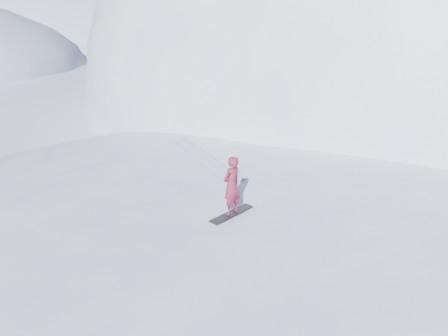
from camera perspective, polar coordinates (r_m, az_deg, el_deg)
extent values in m
plane|color=white|center=(15.08, 8.07, -12.80)|extent=(400.00, 400.00, 0.00)
ellipsoid|color=white|center=(17.82, 7.70, -7.26)|extent=(36.00, 28.00, 4.80)
ellipsoid|color=white|center=(47.00, 22.40, 8.72)|extent=(60.00, 56.00, 56.00)
ellipsoid|color=white|center=(35.95, 11.87, 6.67)|extent=(28.00, 24.00, 18.00)
ellipsoid|color=white|center=(12.73, -6.66, -19.86)|extent=(6.00, 5.40, 0.80)
ellipsoid|color=white|center=(19.72, -3.57, -4.28)|extent=(7.00, 6.30, 1.00)
ellipsoid|color=white|center=(21.30, 22.10, -3.91)|extent=(4.00, 3.60, 0.60)
cube|color=black|center=(13.04, 0.99, -5.97)|extent=(1.54, 1.17, 0.03)
imported|color=maroon|center=(12.67, 1.01, -2.31)|extent=(0.78, 0.71, 1.78)
cube|color=silver|center=(17.98, -4.03, 1.53)|extent=(1.23, 5.90, 0.04)
cube|color=silver|center=(18.05, -2.63, 1.63)|extent=(1.12, 5.92, 0.04)
cube|color=silver|center=(18.09, -1.82, 1.69)|extent=(1.40, 5.86, 0.04)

